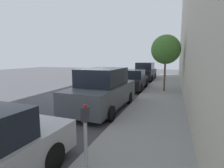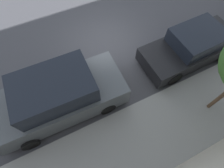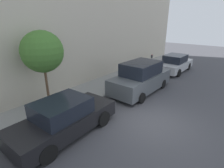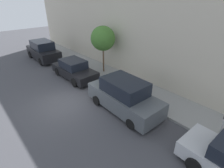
% 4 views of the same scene
% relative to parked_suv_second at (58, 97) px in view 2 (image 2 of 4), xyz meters
% --- Properties ---
extents(ground_plane, '(60.00, 60.00, 0.00)m').
position_rel_parked_suv_second_xyz_m(ground_plane, '(-2.32, 2.92, -0.93)').
color(ground_plane, '#424247').
extents(sidewalk, '(2.61, 32.00, 0.15)m').
position_rel_parked_suv_second_xyz_m(sidewalk, '(2.49, 2.92, -0.86)').
color(sidewalk, gray).
rests_on(sidewalk, ground_plane).
extents(parked_suv_second, '(2.09, 4.85, 1.98)m').
position_rel_parked_suv_second_xyz_m(parked_suv_second, '(0.00, 0.00, 0.00)').
color(parked_suv_second, '#4C5156').
rests_on(parked_suv_second, ground_plane).
extents(parked_sedan_third, '(1.92, 4.54, 1.54)m').
position_rel_parked_suv_second_xyz_m(parked_sedan_third, '(0.13, 5.97, -0.21)').
color(parked_sedan_third, black).
rests_on(parked_sedan_third, ground_plane).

